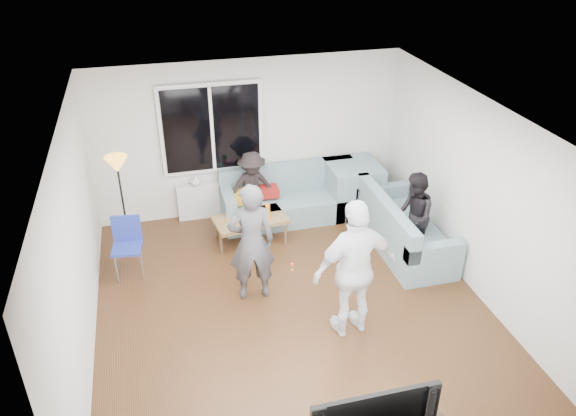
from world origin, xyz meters
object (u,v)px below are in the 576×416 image
object	(u,v)px
floor_lamp	(124,206)
spectator_right	(413,216)
player_left	(251,243)
sofa_back_section	(292,195)
coffee_table	(251,229)
television	(370,412)
spectator_back	(252,188)
player_right	(355,269)
side_chair	(127,249)
sofa_right_section	(406,224)

from	to	relation	value
floor_lamp	spectator_right	bearing A→B (deg)	-15.89
spectator_right	player_left	bearing A→B (deg)	-65.92
sofa_back_section	coffee_table	size ratio (longest dim) A/B	2.09
sofa_back_section	television	bearing A→B (deg)	-96.56
spectator_right	spectator_back	bearing A→B (deg)	-111.40
coffee_table	player_right	world-z (taller)	player_right
coffee_table	side_chair	distance (m)	1.91
sofa_back_section	player_right	size ratio (longest dim) A/B	1.27
television	player_left	bearing A→B (deg)	99.70
side_chair	spectator_back	bearing A→B (deg)	34.28
coffee_table	side_chair	bearing A→B (deg)	-165.97
floor_lamp	spectator_right	world-z (taller)	floor_lamp
sofa_right_section	player_left	bearing A→B (deg)	103.09
floor_lamp	spectator_back	size ratio (longest dim) A/B	1.26
floor_lamp	television	distance (m)	4.87
floor_lamp	spectator_right	xyz separation A→B (m)	(4.07, -1.16, -0.11)
sofa_right_section	player_right	xyz separation A→B (m)	(-1.42, -1.55, 0.48)
player_left	coffee_table	bearing A→B (deg)	-97.14
spectator_back	sofa_back_section	bearing A→B (deg)	-10.05
spectator_back	coffee_table	bearing A→B (deg)	-112.66
sofa_right_section	coffee_table	xyz separation A→B (m)	(-2.23, 0.80, -0.22)
floor_lamp	spectator_back	bearing A→B (deg)	11.54
side_chair	sofa_back_section	bearing A→B (deg)	27.72
sofa_right_section	television	world-z (taller)	television
side_chair	floor_lamp	world-z (taller)	floor_lamp
player_right	television	size ratio (longest dim) A/B	1.56
coffee_table	side_chair	world-z (taller)	side_chair
sofa_right_section	side_chair	xyz separation A→B (m)	(-4.07, 0.34, 0.01)
side_chair	player_right	xyz separation A→B (m)	(2.65, -1.89, 0.48)
sofa_right_section	television	bearing A→B (deg)	150.12
sofa_right_section	coffee_table	distance (m)	2.38
sofa_back_section	player_right	world-z (taller)	player_right
side_chair	television	bearing A→B (deg)	-53.83
sofa_back_section	coffee_table	world-z (taller)	sofa_back_section
player_right	spectator_back	world-z (taller)	player_right
spectator_right	television	xyz separation A→B (m)	(-1.98, -3.23, 0.11)
sofa_back_section	television	xyz separation A→B (m)	(-0.55, -4.77, 0.35)
sofa_back_section	spectator_right	world-z (taller)	spectator_right
side_chair	television	world-z (taller)	television
spectator_right	television	size ratio (longest dim) A/B	1.15
floor_lamp	player_left	world-z (taller)	player_left
player_left	side_chair	bearing A→B (deg)	-27.02
player_left	player_right	xyz separation A→B (m)	(1.05, -0.98, 0.07)
coffee_table	television	world-z (taller)	television
television	spectator_back	bearing A→B (deg)	91.19
coffee_table	player_right	bearing A→B (deg)	-70.94
sofa_right_section	side_chair	bearing A→B (deg)	85.22
floor_lamp	player_right	xyz separation A→B (m)	(2.65, -2.50, 0.13)
sofa_back_section	television	world-z (taller)	television
player_right	spectator_right	distance (m)	1.97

